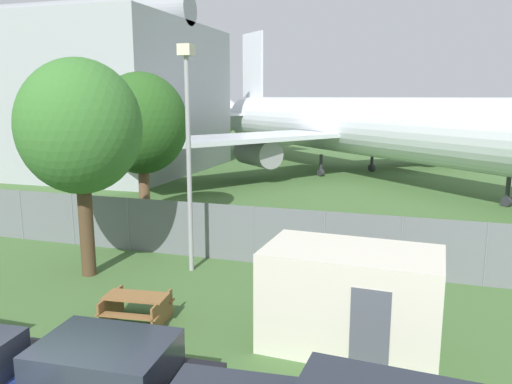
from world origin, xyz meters
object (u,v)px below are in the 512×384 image
(tree_near_hangar, at_px, (142,124))
(tree_left_of_cabin, at_px, (80,128))
(airplane, at_px, (360,127))
(portable_cabin, at_px, (351,299))
(car_black_sedan_centre, at_px, (101,383))
(picnic_bench_near_cabin, at_px, (136,306))

(tree_near_hangar, distance_m, tree_left_of_cabin, 6.61)
(airplane, bearing_deg, tree_near_hangar, -70.73)
(portable_cabin, bearing_deg, car_black_sedan_centre, -129.48)
(airplane, xyz_separation_m, car_black_sedan_centre, (-1.35, -30.80, -2.87))
(airplane, distance_m, portable_cabin, 26.75)
(portable_cabin, distance_m, tree_left_of_cabin, 9.96)
(picnic_bench_near_cabin, relative_size, tree_near_hangar, 0.26)
(picnic_bench_near_cabin, distance_m, car_black_sedan_centre, 4.20)
(portable_cabin, bearing_deg, tree_near_hangar, 143.24)
(tree_near_hangar, relative_size, tree_left_of_cabin, 0.98)
(airplane, relative_size, car_black_sedan_centre, 8.18)
(picnic_bench_near_cabin, distance_m, tree_left_of_cabin, 6.24)
(airplane, relative_size, portable_cabin, 8.59)
(car_black_sedan_centre, bearing_deg, portable_cabin, -136.10)
(tree_near_hangar, height_order, car_black_sedan_centre, tree_near_hangar)
(airplane, relative_size, tree_left_of_cabin, 5.04)
(portable_cabin, xyz_separation_m, car_black_sedan_centre, (-3.93, -4.29, -0.39))
(tree_left_of_cabin, distance_m, car_black_sedan_centre, 9.24)
(tree_left_of_cabin, bearing_deg, picnic_bench_near_cabin, -38.54)
(tree_near_hangar, height_order, tree_left_of_cabin, tree_left_of_cabin)
(portable_cabin, xyz_separation_m, tree_near_hangar, (-10.48, 8.73, 3.48))
(portable_cabin, bearing_deg, tree_left_of_cabin, 168.60)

